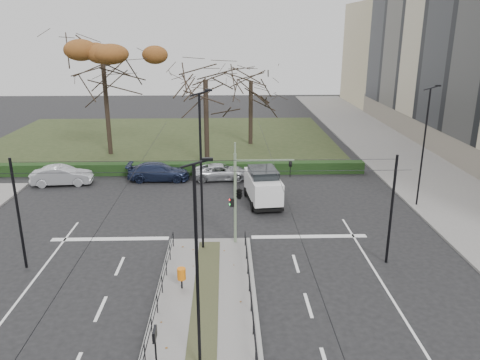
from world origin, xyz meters
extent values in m
plane|color=black|center=(0.00, 0.00, 0.00)|extent=(140.00, 140.00, 0.00)
cube|color=slate|center=(0.00, -2.50, 0.07)|extent=(4.40, 15.00, 0.14)
cube|color=slate|center=(18.00, 22.00, 0.07)|extent=(8.00, 90.00, 0.14)
cube|color=#232E17|center=(-6.00, 32.00, 0.05)|extent=(38.00, 26.00, 0.10)
cube|color=black|center=(-6.00, 18.60, 0.50)|extent=(38.00, 1.00, 1.00)
cube|color=black|center=(21.95, 24.00, 9.90)|extent=(0.10, 50.96, 14.76)
cylinder|color=black|center=(-2.05, 4.00, 0.59)|extent=(0.04, 0.04, 0.90)
cylinder|color=black|center=(2.05, 4.00, 0.59)|extent=(0.04, 0.04, 0.90)
cylinder|color=black|center=(-2.05, -2.60, 1.04)|extent=(0.04, 13.20, 0.04)
cylinder|color=black|center=(2.05, -2.60, 1.04)|extent=(0.04, 13.20, 0.04)
cylinder|color=black|center=(-9.60, 2.00, 3.00)|extent=(0.14, 0.14, 6.00)
cylinder|color=black|center=(9.60, 2.00, 3.00)|extent=(0.14, 0.14, 6.00)
cylinder|color=black|center=(0.00, 1.00, 5.50)|extent=(20.00, 0.02, 0.02)
cylinder|color=black|center=(0.00, 3.00, 5.50)|extent=(20.00, 0.02, 0.02)
cylinder|color=black|center=(-3.50, -2.00, 5.30)|extent=(0.02, 34.00, 0.02)
cylinder|color=black|center=(3.50, -2.00, 5.30)|extent=(0.02, 34.00, 0.02)
cylinder|color=gray|center=(1.50, 4.50, 2.81)|extent=(0.16, 0.16, 5.34)
cylinder|color=gray|center=(3.14, 4.50, 5.07)|extent=(3.29, 0.10, 0.10)
imported|color=black|center=(4.58, 4.50, 4.56)|extent=(0.19, 0.21, 0.92)
imported|color=black|center=(1.73, 4.50, 3.22)|extent=(0.87, 2.09, 0.82)
cube|color=black|center=(1.32, 4.50, 2.60)|extent=(0.23, 0.16, 0.51)
sphere|color=#FF0C0C|center=(1.21, 4.50, 2.76)|extent=(0.11, 0.11, 0.11)
sphere|color=#0CE533|center=(1.21, 4.50, 2.48)|extent=(0.11, 0.11, 0.11)
cylinder|color=black|center=(-1.17, -0.58, 0.40)|extent=(0.08, 0.08, 0.52)
cylinder|color=orange|center=(-1.17, -0.58, 0.91)|extent=(0.41, 0.41, 0.57)
cylinder|color=black|center=(-1.50, -6.68, 1.12)|extent=(0.07, 0.07, 1.95)
cube|color=black|center=(-1.50, -6.68, 1.99)|extent=(0.10, 0.54, 0.41)
cube|color=beige|center=(-1.56, -6.68, 1.99)|extent=(0.02, 0.47, 0.34)
cylinder|color=black|center=(0.00, -6.22, 4.04)|extent=(0.12, 0.12, 7.81)
cube|color=black|center=(0.43, -6.22, 8.09)|extent=(0.34, 0.14, 0.10)
cylinder|color=black|center=(-0.35, 3.81, 4.50)|extent=(0.13, 0.13, 8.72)
cube|color=black|center=(0.14, 3.81, 9.02)|extent=(0.38, 0.15, 0.11)
cylinder|color=black|center=(14.50, 10.26, 4.23)|extent=(0.12, 0.12, 8.18)
cube|color=black|center=(14.96, 10.26, 8.47)|extent=(0.36, 0.14, 0.10)
imported|color=#B5B8BD|center=(-12.25, 15.93, 0.78)|extent=(4.88, 2.12, 1.56)
imported|color=#1B233F|center=(-4.63, 16.90, 0.74)|extent=(5.09, 2.07, 1.48)
imported|color=#B5B8BD|center=(0.55, 16.99, 0.65)|extent=(4.82, 2.49, 1.30)
cube|color=silver|center=(3.63, 11.35, 1.27)|extent=(2.53, 4.95, 1.54)
cube|color=black|center=(3.63, 11.35, 2.19)|extent=(2.13, 2.81, 0.72)
cube|color=black|center=(3.63, 11.35, 0.30)|extent=(2.58, 5.05, 0.18)
cylinder|color=black|center=(4.80, 9.91, 0.33)|extent=(0.29, 0.68, 0.66)
cylinder|color=black|center=(2.81, 9.68, 0.33)|extent=(0.29, 0.68, 0.66)
cylinder|color=black|center=(4.44, 13.03, 0.33)|extent=(0.29, 0.68, 0.66)
cylinder|color=black|center=(2.45, 12.80, 0.33)|extent=(0.29, 0.68, 0.66)
cylinder|color=black|center=(-10.62, 25.51, 4.82)|extent=(0.44, 0.44, 9.43)
ellipsoid|color=#5D2E15|center=(-10.62, 25.51, 9.53)|extent=(10.58, 10.58, 5.93)
cylinder|color=black|center=(3.67, 29.40, 3.48)|extent=(0.44, 0.44, 6.76)
cylinder|color=black|center=(-0.76, 21.18, 3.96)|extent=(0.44, 0.44, 7.72)
camera|label=1|loc=(1.03, -20.43, 11.97)|focal=35.00mm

